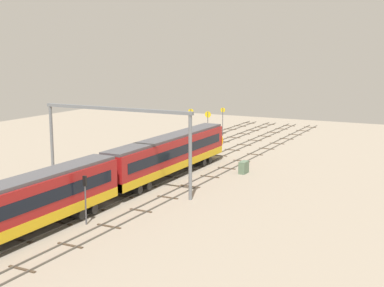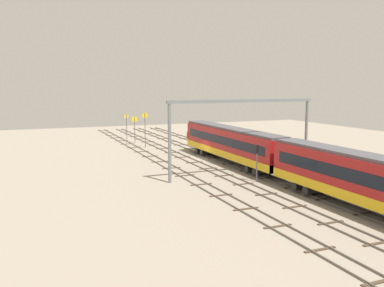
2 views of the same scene
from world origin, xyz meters
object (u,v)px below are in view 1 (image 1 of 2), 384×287
(overhead_gantry, at_px, (116,128))
(signal_light_trackside_departure, at_px, (99,171))
(speed_sign_near_foreground, at_px, (223,118))
(signal_light_trackside_approach, at_px, (85,193))
(speed_sign_far_trackside, at_px, (191,123))
(speed_sign_mid_trackside, at_px, (208,121))
(train, at_px, (111,176))
(relay_cabinet, at_px, (244,167))

(overhead_gantry, distance_m, signal_light_trackside_departure, 5.14)
(overhead_gantry, relative_size, signal_light_trackside_departure, 4.51)
(speed_sign_near_foreground, relative_size, signal_light_trackside_approach, 1.13)
(overhead_gantry, distance_m, speed_sign_far_trackside, 26.51)
(speed_sign_near_foreground, relative_size, speed_sign_far_trackside, 0.82)
(speed_sign_near_foreground, distance_m, speed_sign_mid_trackside, 6.19)
(speed_sign_mid_trackside, bearing_deg, speed_sign_far_trackside, -178.61)
(speed_sign_near_foreground, xyz_separation_m, speed_sign_mid_trackside, (-6.19, -0.05, 0.17))
(speed_sign_mid_trackside, distance_m, speed_sign_far_trackside, 6.45)
(train, height_order, relay_cabinet, train)
(signal_light_trackside_approach, bearing_deg, train, 17.77)
(speed_sign_mid_trackside, xyz_separation_m, signal_light_trackside_departure, (-35.63, -4.54, -0.62))
(speed_sign_far_trackside, relative_size, signal_light_trackside_departure, 1.46)
(speed_sign_far_trackside, relative_size, signal_light_trackside_approach, 1.37)
(speed_sign_mid_trackside, xyz_separation_m, speed_sign_far_trackside, (-6.43, -0.16, 0.52))
(speed_sign_near_foreground, distance_m, relay_cabinet, 29.02)
(relay_cabinet, bearing_deg, signal_light_trackside_approach, 168.44)
(overhead_gantry, height_order, signal_light_trackside_approach, overhead_gantry)
(speed_sign_near_foreground, distance_m, speed_sign_far_trackside, 12.63)
(speed_sign_near_foreground, xyz_separation_m, speed_sign_far_trackside, (-12.61, -0.20, 0.69))
(overhead_gantry, xyz_separation_m, signal_light_trackside_approach, (-11.02, -4.49, -3.86))
(signal_light_trackside_approach, bearing_deg, relay_cabinet, -11.56)
(relay_cabinet, bearing_deg, train, 157.83)
(speed_sign_near_foreground, distance_m, signal_light_trackside_approach, 50.45)
(speed_sign_near_foreground, bearing_deg, signal_light_trackside_approach, -169.65)
(speed_sign_far_trackside, bearing_deg, train, -167.52)
(speed_sign_far_trackside, xyz_separation_m, relay_cabinet, (-12.67, -13.85, -3.11))
(speed_sign_far_trackside, xyz_separation_m, signal_light_trackside_departure, (-29.20, -4.38, -1.14))
(overhead_gantry, xyz_separation_m, signal_light_trackside_departure, (-3.21, -0.01, -4.01))
(train, relative_size, signal_light_trackside_departure, 12.26)
(overhead_gantry, distance_m, speed_sign_near_foreground, 39.04)
(overhead_gantry, xyz_separation_m, speed_sign_mid_trackside, (32.42, 4.53, -3.39))
(overhead_gantry, height_order, relay_cabinet, overhead_gantry)
(overhead_gantry, distance_m, relay_cabinet, 17.41)
(speed_sign_mid_trackside, relative_size, speed_sign_far_trackside, 0.82)
(speed_sign_mid_trackside, height_order, speed_sign_far_trackside, speed_sign_far_trackside)
(overhead_gantry, height_order, signal_light_trackside_departure, overhead_gantry)
(train, bearing_deg, speed_sign_far_trackside, 12.48)
(train, xyz_separation_m, speed_sign_far_trackside, (30.23, 6.69, 1.19))
(train, relative_size, overhead_gantry, 2.71)
(signal_light_trackside_departure, distance_m, relay_cabinet, 19.15)
(speed_sign_near_foreground, bearing_deg, overhead_gantry, -173.24)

